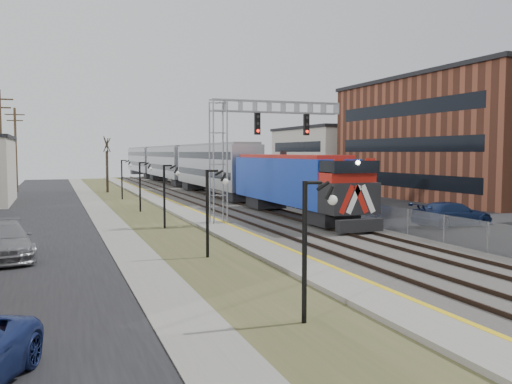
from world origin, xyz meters
TOP-DOWN VIEW (x-y plane):
  - street_west at (-11.50, 35.00)m, footprint 7.00×120.00m
  - sidewalk at (-7.00, 35.00)m, footprint 2.00×120.00m
  - grass_median at (-4.00, 35.00)m, footprint 4.00×120.00m
  - platform at (-1.00, 35.00)m, footprint 2.00×120.00m
  - ballast_bed at (4.00, 35.00)m, footprint 8.00×120.00m
  - parking_lot at (16.00, 35.00)m, footprint 16.00×120.00m
  - platform_edge at (-0.12, 35.00)m, footprint 0.24×120.00m
  - track_near at (2.00, 35.00)m, footprint 1.58×120.00m
  - track_far at (5.50, 35.00)m, footprint 1.58×120.00m
  - train at (5.50, 65.11)m, footprint 3.00×85.85m
  - signal_gantry at (1.22, 27.99)m, footprint 9.00×1.07m
  - lampposts at (-4.00, 18.29)m, footprint 0.14×62.14m
  - fence at (8.20, 35.00)m, footprint 0.04×120.00m
  - bare_trees at (-12.66, 38.91)m, footprint 12.30×42.30m
  - car_lot_d at (13.30, 22.34)m, footprint 5.51×2.35m
  - car_lot_e at (11.04, 37.74)m, footprint 4.11×2.30m
  - car_lot_f at (11.26, 35.25)m, footprint 5.23×2.87m
  - car_street_b at (-12.56, 21.01)m, footprint 3.03×5.79m

SIDE VIEW (x-z plane):
  - street_west at x=-11.50m, z-range 0.00..0.04m
  - parking_lot at x=16.00m, z-range 0.00..0.04m
  - grass_median at x=-4.00m, z-range 0.00..0.06m
  - sidewalk at x=-7.00m, z-range 0.00..0.08m
  - ballast_bed at x=4.00m, z-range 0.00..0.20m
  - platform at x=-1.00m, z-range 0.00..0.24m
  - platform_edge at x=-0.12m, z-range 0.24..0.25m
  - track_near at x=2.00m, z-range 0.20..0.35m
  - track_far at x=5.50m, z-range 0.20..0.35m
  - car_lot_e at x=11.04m, z-range 0.00..1.32m
  - car_lot_d at x=13.30m, z-range 0.00..1.58m
  - fence at x=8.20m, z-range 0.00..1.60m
  - car_street_b at x=-12.56m, z-range 0.00..1.60m
  - car_lot_f at x=11.26m, z-range 0.00..1.63m
  - lampposts at x=-4.00m, z-range 0.00..4.00m
  - bare_trees at x=-12.66m, z-range -0.27..5.68m
  - train at x=5.50m, z-range 0.26..5.58m
  - signal_gantry at x=1.22m, z-range 1.51..9.66m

